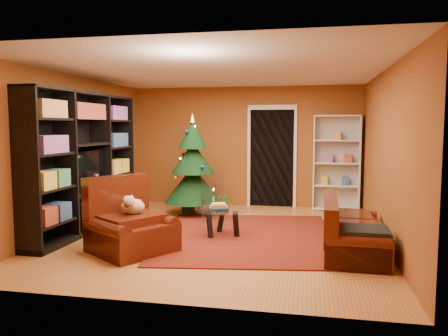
% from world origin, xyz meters
% --- Properties ---
extents(floor, '(5.00, 5.50, 0.05)m').
position_xyz_m(floor, '(0.00, 0.00, -0.03)').
color(floor, '#B06C30').
rests_on(floor, ground).
extents(ceiling, '(5.00, 5.50, 0.05)m').
position_xyz_m(ceiling, '(0.00, 0.00, 2.62)').
color(ceiling, silver).
rests_on(ceiling, wall_back).
extents(wall_back, '(5.00, 0.05, 2.60)m').
position_xyz_m(wall_back, '(0.00, 2.77, 1.30)').
color(wall_back, brown).
rests_on(wall_back, ground).
extents(wall_left, '(0.05, 5.50, 2.60)m').
position_xyz_m(wall_left, '(-2.52, 0.00, 1.30)').
color(wall_left, brown).
rests_on(wall_left, ground).
extents(wall_right, '(0.05, 5.50, 2.60)m').
position_xyz_m(wall_right, '(2.52, 0.00, 1.30)').
color(wall_right, brown).
rests_on(wall_right, ground).
extents(doorway, '(1.06, 0.60, 2.16)m').
position_xyz_m(doorway, '(0.60, 2.73, 1.05)').
color(doorway, black).
rests_on(doorway, floor).
extents(rug, '(3.19, 3.58, 0.02)m').
position_xyz_m(rug, '(0.48, 0.00, 0.01)').
color(rug, maroon).
rests_on(rug, floor).
extents(media_unit, '(0.54, 3.01, 2.30)m').
position_xyz_m(media_unit, '(-2.27, -0.10, 1.15)').
color(media_unit, black).
rests_on(media_unit, floor).
extents(christmas_tree, '(1.33, 1.33, 2.01)m').
position_xyz_m(christmas_tree, '(-0.86, 1.58, 0.98)').
color(christmas_tree, black).
rests_on(christmas_tree, floor).
extents(gift_box_teal, '(0.36, 0.36, 0.31)m').
position_xyz_m(gift_box_teal, '(-1.01, 1.89, 0.16)').
color(gift_box_teal, '#166A64').
rests_on(gift_box_teal, floor).
extents(gift_box_green, '(0.34, 0.34, 0.28)m').
position_xyz_m(gift_box_green, '(-0.42, 2.13, 0.14)').
color(gift_box_green, '#316B2E').
rests_on(gift_box_green, floor).
extents(gift_box_red, '(0.25, 0.25, 0.22)m').
position_xyz_m(gift_box_red, '(-0.92, 2.06, 0.11)').
color(gift_box_red, maroon).
rests_on(gift_box_red, floor).
extents(white_bookshelf, '(0.94, 0.35, 2.03)m').
position_xyz_m(white_bookshelf, '(1.95, 2.57, 0.98)').
color(white_bookshelf, white).
rests_on(white_bookshelf, floor).
extents(armchair, '(1.50, 1.50, 0.84)m').
position_xyz_m(armchair, '(-1.01, -1.12, 0.42)').
color(armchair, '#3D1409').
rests_on(armchair, rug).
extents(dog, '(0.47, 0.50, 0.27)m').
position_xyz_m(dog, '(-1.02, -1.05, 0.63)').
color(dog, beige).
rests_on(dog, armchair).
extents(sofa, '(0.86, 1.80, 0.76)m').
position_xyz_m(sofa, '(2.02, -0.57, 0.38)').
color(sofa, '#3D1409').
rests_on(sofa, rug).
extents(coffee_table, '(1.07, 1.07, 0.54)m').
position_xyz_m(coffee_table, '(0.06, -0.04, 0.23)').
color(coffee_table, gray).
rests_on(coffee_table, rug).
extents(acrylic_chair, '(0.53, 0.56, 0.85)m').
position_xyz_m(acrylic_chair, '(-0.34, 1.01, 0.42)').
color(acrylic_chair, '#66605B').
rests_on(acrylic_chair, rug).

